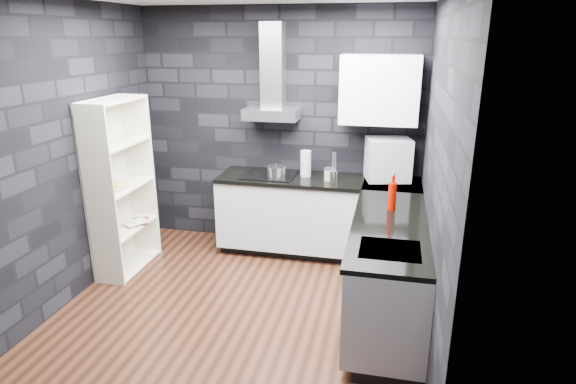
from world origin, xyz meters
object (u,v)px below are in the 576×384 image
(storage_jar, at_px, (329,175))
(red_bottle, at_px, (392,196))
(appliance_garage, at_px, (388,159))
(glass_vase, at_px, (306,164))
(fruit_bowl, at_px, (115,187))
(pot, at_px, (276,173))
(utensil_crock, at_px, (333,176))
(bookshelf, at_px, (121,187))

(storage_jar, distance_m, red_bottle, 1.04)
(appliance_garage, bearing_deg, red_bottle, -99.65)
(red_bottle, bearing_deg, storage_jar, 130.57)
(glass_vase, bearing_deg, fruit_bowl, -152.74)
(pot, relative_size, appliance_garage, 0.45)
(pot, xyz_separation_m, appliance_garage, (1.17, 0.24, 0.15))
(pot, height_order, glass_vase, glass_vase)
(appliance_garage, bearing_deg, utensil_crock, -173.82)
(utensil_crock, bearing_deg, storage_jar, 146.33)
(pot, distance_m, utensil_crock, 0.62)
(glass_vase, relative_size, fruit_bowl, 1.29)
(glass_vase, relative_size, red_bottle, 1.16)
(glass_vase, distance_m, appliance_garage, 0.88)
(utensil_crock, height_order, bookshelf, bookshelf)
(glass_vase, distance_m, red_bottle, 1.29)
(appliance_garage, bearing_deg, bookshelf, -175.25)
(utensil_crock, height_order, appliance_garage, appliance_garage)
(glass_vase, distance_m, fruit_bowl, 2.00)
(storage_jar, relative_size, red_bottle, 0.49)
(glass_vase, height_order, utensil_crock, glass_vase)
(fruit_bowl, bearing_deg, bookshelf, 90.00)
(utensil_crock, height_order, fruit_bowl, utensil_crock)
(storage_jar, height_order, fruit_bowl, storage_jar)
(glass_vase, relative_size, storage_jar, 2.38)
(pot, height_order, utensil_crock, pot)
(fruit_bowl, bearing_deg, utensil_crock, 20.32)
(storage_jar, height_order, utensil_crock, storage_jar)
(appliance_garage, height_order, red_bottle, appliance_garage)
(glass_vase, distance_m, bookshelf, 1.95)
(bookshelf, bearing_deg, pot, 39.78)
(glass_vase, bearing_deg, pot, -147.79)
(appliance_garage, distance_m, fruit_bowl, 2.83)
(bookshelf, bearing_deg, red_bottle, 15.19)
(storage_jar, distance_m, utensil_crock, 0.07)
(appliance_garage, bearing_deg, glass_vase, 170.53)
(storage_jar, xyz_separation_m, appliance_garage, (0.61, 0.16, 0.17))
(fruit_bowl, bearing_deg, pot, 26.23)
(glass_vase, xyz_separation_m, red_bottle, (0.94, -0.89, -0.02))
(storage_jar, relative_size, fruit_bowl, 0.54)
(storage_jar, relative_size, bookshelf, 0.07)
(bookshelf, bearing_deg, appliance_garage, 35.00)
(glass_vase, relative_size, appliance_garage, 0.64)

